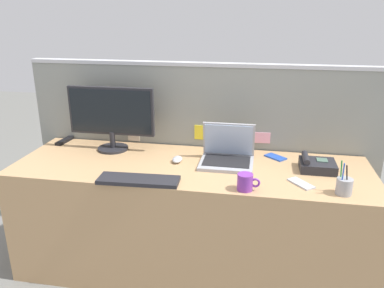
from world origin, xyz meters
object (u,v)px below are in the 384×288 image
laptop (227,154)px  pen_cup (344,186)px  desktop_monitor (111,115)px  cell_phone_blue_case (275,157)px  tv_remote (65,141)px  desk_phone (316,165)px  coffee_mug (246,182)px  computer_mouse_right_hand (177,159)px  cell_phone_silver_slab (301,184)px  keyboard_main (139,180)px

laptop → pen_cup: (0.63, -0.33, -0.01)m
desktop_monitor → cell_phone_blue_case: (1.07, 0.03, -0.23)m
pen_cup → tv_remote: size_ratio=1.03×
desk_phone → pen_cup: 0.32m
cell_phone_blue_case → coffee_mug: (-0.17, -0.50, 0.04)m
pen_cup → cell_phone_blue_case: pen_cup is taller
tv_remote → cell_phone_blue_case: bearing=4.3°
desk_phone → computer_mouse_right_hand: 0.83m
desktop_monitor → pen_cup: 1.48m
desk_phone → pen_cup: bearing=-71.5°
desk_phone → pen_cup: size_ratio=1.16×
desk_phone → cell_phone_silver_slab: (-0.10, -0.22, -0.03)m
cell_phone_blue_case → tv_remote: tv_remote is taller
laptop → keyboard_main: (-0.45, -0.38, -0.04)m
laptop → desktop_monitor: bearing=172.8°
desk_phone → keyboard_main: size_ratio=0.46×
pen_cup → tv_remote: (-1.80, 0.50, -0.03)m
cell_phone_blue_case → laptop: bearing=155.3°
keyboard_main → cell_phone_silver_slab: (0.87, 0.13, -0.01)m
laptop → coffee_mug: bearing=-70.6°
cell_phone_blue_case → cell_phone_silver_slab: same height
desktop_monitor → tv_remote: bearing=169.2°
laptop → cell_phone_blue_case: (0.30, 0.13, -0.05)m
desktop_monitor → pen_cup: bearing=-16.9°
computer_mouse_right_hand → cell_phone_silver_slab: (0.73, -0.20, -0.01)m
desk_phone → cell_phone_silver_slab: desk_phone is taller
computer_mouse_right_hand → cell_phone_blue_case: bearing=16.0°
desk_phone → coffee_mug: bearing=-139.3°
keyboard_main → cell_phone_blue_case: keyboard_main is taller
keyboard_main → cell_phone_silver_slab: keyboard_main is taller
computer_mouse_right_hand → tv_remote: size_ratio=0.59×
desk_phone → coffee_mug: same height
coffee_mug → laptop: bearing=109.4°
cell_phone_blue_case → pen_cup: bearing=-102.6°
keyboard_main → coffee_mug: (0.58, 0.01, 0.03)m
desktop_monitor → cell_phone_blue_case: 1.10m
desk_phone → keyboard_main: bearing=-160.5°
cell_phone_blue_case → tv_remote: (-1.47, 0.04, 0.01)m
computer_mouse_right_hand → coffee_mug: 0.54m
computer_mouse_right_hand → cell_phone_blue_case: (0.60, 0.18, -0.01)m
keyboard_main → tv_remote: (-0.73, 0.55, -0.00)m
cell_phone_silver_slab → keyboard_main: bearing=150.2°
desktop_monitor → desk_phone: bearing=-5.5°
keyboard_main → pen_cup: bearing=-0.3°
cell_phone_silver_slab → coffee_mug: size_ratio=1.29×
cell_phone_blue_case → coffee_mug: bearing=-156.8°
pen_cup → cell_phone_blue_case: size_ratio=1.32×
desktop_monitor → pen_cup: (1.40, -0.43, -0.19)m
keyboard_main → cell_phone_blue_case: bearing=31.4°
cell_phone_silver_slab → coffee_mug: coffee_mug is taller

